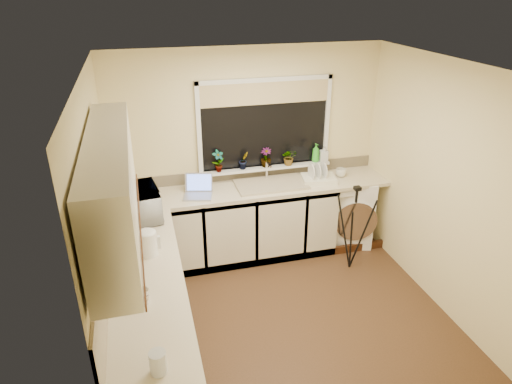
% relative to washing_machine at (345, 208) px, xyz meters
% --- Properties ---
extents(floor, '(3.20, 3.20, 0.00)m').
position_rel_washing_machine_xyz_m(floor, '(-1.20, -1.24, -0.44)').
color(floor, '#533221').
rests_on(floor, ground).
extents(ceiling, '(3.20, 3.20, 0.00)m').
position_rel_washing_machine_xyz_m(ceiling, '(-1.20, -1.24, 2.01)').
color(ceiling, white).
rests_on(ceiling, ground).
extents(wall_back, '(3.20, 0.00, 3.20)m').
position_rel_washing_machine_xyz_m(wall_back, '(-1.20, 0.26, 0.78)').
color(wall_back, beige).
rests_on(wall_back, ground).
extents(wall_front, '(3.20, 0.00, 3.20)m').
position_rel_washing_machine_xyz_m(wall_front, '(-1.20, -2.74, 0.78)').
color(wall_front, beige).
rests_on(wall_front, ground).
extents(wall_left, '(0.00, 3.00, 3.00)m').
position_rel_washing_machine_xyz_m(wall_left, '(-2.80, -1.24, 0.78)').
color(wall_left, beige).
rests_on(wall_left, ground).
extents(wall_right, '(0.00, 3.00, 3.00)m').
position_rel_washing_machine_xyz_m(wall_right, '(0.40, -1.24, 0.78)').
color(wall_right, beige).
rests_on(wall_right, ground).
extents(base_cabinet_back, '(2.55, 0.60, 0.86)m').
position_rel_washing_machine_xyz_m(base_cabinet_back, '(-1.53, -0.04, -0.01)').
color(base_cabinet_back, silver).
rests_on(base_cabinet_back, floor).
extents(base_cabinet_left, '(0.54, 2.40, 0.86)m').
position_rel_washing_machine_xyz_m(base_cabinet_left, '(-2.50, -1.54, -0.01)').
color(base_cabinet_left, silver).
rests_on(base_cabinet_left, floor).
extents(worktop_back, '(3.20, 0.60, 0.04)m').
position_rel_washing_machine_xyz_m(worktop_back, '(-1.20, -0.04, 0.44)').
color(worktop_back, beige).
rests_on(worktop_back, base_cabinet_back).
extents(worktop_left, '(0.60, 2.40, 0.04)m').
position_rel_washing_machine_xyz_m(worktop_left, '(-2.50, -1.54, 0.44)').
color(worktop_left, beige).
rests_on(worktop_left, base_cabinet_left).
extents(upper_cabinet, '(0.28, 1.90, 0.70)m').
position_rel_washing_machine_xyz_m(upper_cabinet, '(-2.64, -1.69, 1.36)').
color(upper_cabinet, silver).
rests_on(upper_cabinet, wall_left).
extents(splashback_left, '(0.02, 2.40, 0.45)m').
position_rel_washing_machine_xyz_m(splashback_left, '(-2.79, -1.54, 0.68)').
color(splashback_left, beige).
rests_on(splashback_left, wall_left).
extents(splashback_back, '(3.20, 0.02, 0.14)m').
position_rel_washing_machine_xyz_m(splashback_back, '(-1.20, 0.25, 0.53)').
color(splashback_back, beige).
rests_on(splashback_back, wall_back).
extents(window_glass, '(1.50, 0.02, 1.00)m').
position_rel_washing_machine_xyz_m(window_glass, '(-1.00, 0.24, 1.11)').
color(window_glass, black).
rests_on(window_glass, wall_back).
extents(window_blind, '(1.50, 0.02, 0.25)m').
position_rel_washing_machine_xyz_m(window_blind, '(-1.00, 0.22, 1.48)').
color(window_blind, tan).
rests_on(window_blind, wall_back).
extents(windowsill, '(1.60, 0.14, 0.03)m').
position_rel_washing_machine_xyz_m(windowsill, '(-1.00, 0.19, 0.59)').
color(windowsill, white).
rests_on(windowsill, wall_back).
extents(sink, '(0.82, 0.46, 0.03)m').
position_rel_washing_machine_xyz_m(sink, '(-1.00, -0.04, 0.47)').
color(sink, tan).
rests_on(sink, worktop_back).
extents(faucet, '(0.03, 0.03, 0.24)m').
position_rel_washing_machine_xyz_m(faucet, '(-1.00, 0.14, 0.58)').
color(faucet, silver).
rests_on(faucet, worktop_back).
extents(washing_machine, '(0.76, 0.74, 0.88)m').
position_rel_washing_machine_xyz_m(washing_machine, '(0.00, 0.00, 0.00)').
color(washing_machine, white).
rests_on(washing_machine, floor).
extents(laptop, '(0.37, 0.37, 0.22)m').
position_rel_washing_machine_xyz_m(laptop, '(-1.86, -0.07, 0.52)').
color(laptop, '#97969D').
rests_on(laptop, worktop_back).
extents(kettle, '(0.16, 0.16, 0.22)m').
position_rel_washing_machine_xyz_m(kettle, '(-2.46, -1.18, 0.57)').
color(kettle, white).
rests_on(kettle, worktop_left).
extents(dish_rack, '(0.44, 0.36, 0.06)m').
position_rel_washing_machine_xyz_m(dish_rack, '(-0.42, -0.07, 0.49)').
color(dish_rack, white).
rests_on(dish_rack, worktop_back).
extents(tripod, '(0.54, 0.54, 1.04)m').
position_rel_washing_machine_xyz_m(tripod, '(-0.19, -0.63, 0.08)').
color(tripod, black).
rests_on(tripod, floor).
extents(glass_jug, '(0.11, 0.11, 0.15)m').
position_rel_washing_machine_xyz_m(glass_jug, '(-2.47, -2.54, 0.54)').
color(glass_jug, silver).
rests_on(glass_jug, worktop_left).
extents(steel_jar, '(0.08, 0.08, 0.12)m').
position_rel_washing_machine_xyz_m(steel_jar, '(-2.53, -1.84, 0.52)').
color(steel_jar, silver).
rests_on(steel_jar, worktop_left).
extents(microwave, '(0.45, 0.60, 0.30)m').
position_rel_washing_machine_xyz_m(microwave, '(-2.50, -0.45, 0.61)').
color(microwave, white).
rests_on(microwave, worktop_left).
extents(plant_a, '(0.16, 0.14, 0.27)m').
position_rel_washing_machine_xyz_m(plant_a, '(-1.58, 0.16, 0.74)').
color(plant_a, '#999999').
rests_on(plant_a, windowsill).
extents(plant_b, '(0.14, 0.12, 0.21)m').
position_rel_washing_machine_xyz_m(plant_b, '(-1.27, 0.18, 0.72)').
color(plant_b, '#999999').
rests_on(plant_b, windowsill).
extents(plant_c, '(0.17, 0.17, 0.23)m').
position_rel_washing_machine_xyz_m(plant_c, '(-1.00, 0.19, 0.72)').
color(plant_c, '#999999').
rests_on(plant_c, windowsill).
extents(plant_d, '(0.20, 0.18, 0.20)m').
position_rel_washing_machine_xyz_m(plant_d, '(-0.72, 0.16, 0.71)').
color(plant_d, '#999999').
rests_on(plant_d, windowsill).
extents(soap_bottle_green, '(0.11, 0.11, 0.23)m').
position_rel_washing_machine_xyz_m(soap_bottle_green, '(-0.37, 0.19, 0.72)').
color(soap_bottle_green, green).
rests_on(soap_bottle_green, windowsill).
extents(soap_bottle_clear, '(0.11, 0.11, 0.21)m').
position_rel_washing_machine_xyz_m(soap_bottle_clear, '(-0.27, 0.16, 0.71)').
color(soap_bottle_clear, '#999999').
rests_on(soap_bottle_clear, windowsill).
extents(cup_back, '(0.15, 0.15, 0.10)m').
position_rel_washing_machine_xyz_m(cup_back, '(-0.10, -0.01, 0.51)').
color(cup_back, silver).
rests_on(cup_back, worktop_back).
extents(cup_left, '(0.11, 0.11, 0.08)m').
position_rel_washing_machine_xyz_m(cup_left, '(-2.53, -1.85, 0.50)').
color(cup_left, beige).
rests_on(cup_left, worktop_left).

